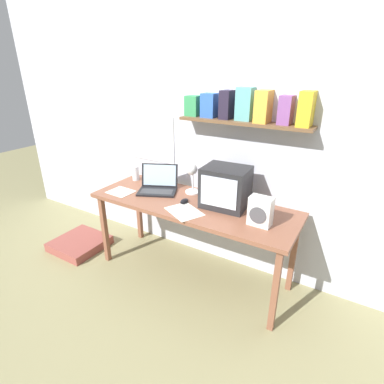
{
  "coord_description": "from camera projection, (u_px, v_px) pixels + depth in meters",
  "views": [
    {
      "loc": [
        1.22,
        -2.02,
        1.85
      ],
      "look_at": [
        0.0,
        0.0,
        0.85
      ],
      "focal_mm": 28.0,
      "sensor_mm": 36.0,
      "label": 1
    }
  ],
  "objects": [
    {
      "name": "desk_lamp",
      "position": [
        192.0,
        174.0,
        2.69
      ],
      "size": [
        0.15,
        0.18,
        0.31
      ],
      "rotation": [
        0.0,
        0.0,
        0.37
      ],
      "color": "white",
      "rests_on": "corner_desk"
    },
    {
      "name": "laptop",
      "position": [
        158.0,
        184.0,
        2.84
      ],
      "size": [
        0.43,
        0.4,
        0.23
      ],
      "rotation": [
        0.0,
        0.0,
        0.43
      ],
      "color": "black",
      "rests_on": "corner_desk"
    },
    {
      "name": "juice_glass",
      "position": [
        136.0,
        174.0,
        3.1
      ],
      "size": [
        0.07,
        0.07,
        0.15
      ],
      "color": "white",
      "rests_on": "corner_desk"
    },
    {
      "name": "printed_handout",
      "position": [
        184.0,
        211.0,
        2.44
      ],
      "size": [
        0.36,
        0.33,
        0.0
      ],
      "rotation": [
        0.0,
        0.0,
        -0.47
      ],
      "color": "white",
      "rests_on": "corner_desk"
    },
    {
      "name": "back_wall",
      "position": [
        216.0,
        131.0,
        2.7
      ],
      "size": [
        5.6,
        0.24,
        2.6
      ],
      "color": "silver",
      "rests_on": "ground_plane"
    },
    {
      "name": "corner_desk",
      "position": [
        192.0,
        209.0,
        2.63
      ],
      "size": [
        1.83,
        0.64,
        0.75
      ],
      "color": "brown",
      "rests_on": "ground_plane"
    },
    {
      "name": "crt_monitor",
      "position": [
        226.0,
        187.0,
        2.48
      ],
      "size": [
        0.39,
        0.33,
        0.34
      ],
      "rotation": [
        0.0,
        0.0,
        0.06
      ],
      "color": "#232326",
      "rests_on": "corner_desk"
    },
    {
      "name": "space_heater",
      "position": [
        260.0,
        211.0,
        2.2
      ],
      "size": [
        0.17,
        0.11,
        0.22
      ],
      "rotation": [
        0.0,
        0.0,
        -0.03
      ],
      "color": "silver",
      "rests_on": "corner_desk"
    },
    {
      "name": "ground_plane",
      "position": [
        192.0,
        273.0,
        2.9
      ],
      "size": [
        12.0,
        12.0,
        0.0
      ],
      "primitive_type": "plane",
      "color": "#8F895D"
    },
    {
      "name": "computer_mouse",
      "position": [
        184.0,
        201.0,
        2.59
      ],
      "size": [
        0.07,
        0.11,
        0.03
      ],
      "rotation": [
        0.0,
        0.0,
        0.13
      ],
      "color": "black",
      "rests_on": "corner_desk"
    },
    {
      "name": "loose_paper_near_laptop",
      "position": [
        121.0,
        192.0,
        2.82
      ],
      "size": [
        0.24,
        0.2,
        0.0
      ],
      "rotation": [
        0.0,
        0.0,
        -0.05
      ],
      "color": "silver",
      "rests_on": "corner_desk"
    },
    {
      "name": "floor_cushion",
      "position": [
        80.0,
        243.0,
        3.29
      ],
      "size": [
        0.51,
        0.51,
        0.09
      ],
      "color": "#954940",
      "rests_on": "ground_plane"
    }
  ]
}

